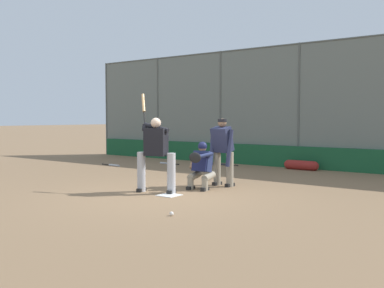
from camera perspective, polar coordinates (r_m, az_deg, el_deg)
The scene contains 13 objects.
ground_plane at distance 9.66m, azimuth -2.92°, elevation -6.54°, with size 160.00×160.00×0.00m, color #846647.
home_plate_marker at distance 9.66m, azimuth -2.92°, elevation -6.51°, with size 0.43×0.43×0.01m, color white.
backstop_fence at distance 15.26m, azimuth 13.41°, elevation 5.10°, with size 18.61×0.08×4.11m.
padding_wall at distance 15.22m, azimuth 13.17°, elevation -1.64°, with size 18.16×0.18×0.72m, color #19512D.
bleachers_beyond at distance 17.66m, azimuth 16.17°, elevation -0.59°, with size 12.97×2.50×1.48m.
batter_at_plate at distance 9.94m, azimuth -4.63°, elevation -1.01°, with size 1.13×0.55×2.22m.
catcher_behind_plate at distance 10.39m, azimuth 1.13°, elevation -2.66°, with size 0.60×0.71×1.10m.
umpire_home at distance 10.87m, azimuth 3.89°, elevation -0.77°, with size 0.67×0.42×1.64m.
spare_bat_near_backstop at distance 15.64m, azimuth 4.26°, elevation -2.62°, with size 0.81×0.07×0.07m.
spare_bat_by_padding at distance 16.03m, azimuth -3.19°, elevation -2.47°, with size 0.90×0.09×0.07m.
spare_bat_third_base_side at distance 15.64m, azimuth -10.02°, elevation -2.66°, with size 0.90×0.10×0.07m.
baseball_loose at distance 7.68m, azimuth -2.61°, elevation -8.83°, with size 0.07×0.07×0.07m, color white.
equipment_bag_dugout_side at distance 14.72m, azimuth 13.70°, elevation -2.63°, with size 1.15×0.30×0.30m.
Camera 1 is at (-6.10, 7.30, 1.66)m, focal length 42.00 mm.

